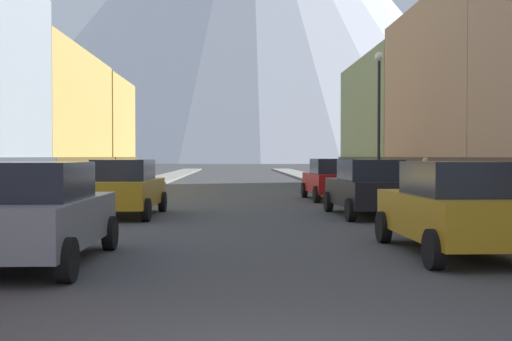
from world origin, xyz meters
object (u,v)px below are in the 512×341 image
at_px(car_right_1, 368,188).
at_px(car_left_0, 37,213).
at_px(car_right_0, 454,208).
at_px(streetlamp_right, 379,103).
at_px(pedestrian_1, 425,184).
at_px(pedestrian_0, 369,177).
at_px(car_right_2, 331,179).
at_px(car_left_1, 125,188).

bearing_deg(car_right_1, car_left_0, -131.43).
bearing_deg(car_right_0, streetlamp_right, 83.17).
bearing_deg(car_left_0, pedestrian_1, 46.65).
height_order(car_left_0, car_right_1, same).
bearing_deg(car_right_1, car_right_0, -90.01).
xyz_separation_m(car_left_0, car_right_0, (7.60, 0.90, 0.00)).
distance_m(car_right_1, pedestrian_0, 11.49).
distance_m(car_right_2, pedestrian_0, 4.54).
bearing_deg(car_right_1, pedestrian_0, 77.70).
distance_m(car_right_2, pedestrian_1, 5.90).
bearing_deg(car_left_0, pedestrian_0, 63.14).
bearing_deg(car_left_0, streetlamp_right, 56.52).
xyz_separation_m(car_right_0, pedestrian_1, (2.45, 9.75, 0.03)).
relative_size(car_left_0, car_right_1, 0.98).
relative_size(car_right_0, streetlamp_right, 0.76).
xyz_separation_m(car_left_1, car_right_0, (7.60, -7.93, 0.00)).
bearing_deg(streetlamp_right, pedestrian_0, 81.48).
xyz_separation_m(pedestrian_0, pedestrian_1, (0.00, -9.19, 0.05)).
height_order(car_left_0, streetlamp_right, streetlamp_right).
height_order(car_left_1, car_right_2, same).
relative_size(car_left_0, car_right_0, 1.00).
xyz_separation_m(car_right_1, pedestrian_0, (2.45, 11.23, -0.02)).
height_order(pedestrian_0, pedestrian_1, pedestrian_1).
distance_m(car_right_0, pedestrian_1, 10.05).
bearing_deg(pedestrian_0, streetlamp_right, -98.52).
xyz_separation_m(car_left_0, pedestrian_1, (10.05, 10.65, 0.03)).
distance_m(car_left_1, streetlamp_right, 10.88).
relative_size(car_left_1, pedestrian_0, 2.80).
relative_size(car_left_0, car_left_1, 0.99).
bearing_deg(pedestrian_1, car_right_2, 114.49).
bearing_deg(car_left_0, car_right_2, 64.61).
relative_size(car_right_2, streetlamp_right, 0.76).
bearing_deg(car_right_2, car_right_1, -90.00).
bearing_deg(car_right_0, car_left_1, 133.81).
bearing_deg(car_right_0, car_right_2, 89.99).
height_order(car_right_1, pedestrian_0, car_right_1).
height_order(car_left_0, car_left_1, same).
bearing_deg(streetlamp_right, car_right_0, -96.83).
xyz_separation_m(car_right_2, pedestrian_1, (2.45, -5.37, 0.03)).
xyz_separation_m(car_right_1, streetlamp_right, (1.55, 5.22, 3.09)).
relative_size(pedestrian_0, pedestrian_1, 0.94).
xyz_separation_m(car_left_0, car_right_1, (7.60, 8.61, 0.00)).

